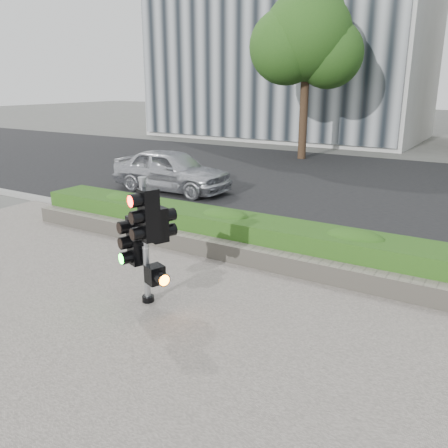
# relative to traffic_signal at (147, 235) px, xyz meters

# --- Properties ---
(ground) EXTENTS (120.00, 120.00, 0.00)m
(ground) POSITION_rel_traffic_signal_xyz_m (0.83, 0.30, -1.12)
(ground) COLOR #51514C
(ground) RESTS_ON ground
(sidewalk) EXTENTS (16.00, 11.00, 0.03)m
(sidewalk) POSITION_rel_traffic_signal_xyz_m (0.83, -2.20, -1.11)
(sidewalk) COLOR #9E9389
(sidewalk) RESTS_ON ground
(road) EXTENTS (60.00, 13.00, 0.02)m
(road) POSITION_rel_traffic_signal_xyz_m (0.83, 10.30, -1.11)
(road) COLOR black
(road) RESTS_ON ground
(curb) EXTENTS (60.00, 0.25, 0.12)m
(curb) POSITION_rel_traffic_signal_xyz_m (0.83, 3.45, -1.06)
(curb) COLOR gray
(curb) RESTS_ON ground
(stone_wall) EXTENTS (12.00, 0.32, 0.34)m
(stone_wall) POSITION_rel_traffic_signal_xyz_m (0.83, 2.20, -0.92)
(stone_wall) COLOR gray
(stone_wall) RESTS_ON sidewalk
(hedge) EXTENTS (12.00, 1.00, 0.68)m
(hedge) POSITION_rel_traffic_signal_xyz_m (0.83, 2.85, -0.75)
(hedge) COLOR #488829
(hedge) RESTS_ON sidewalk
(building_left) EXTENTS (16.00, 9.00, 15.00)m
(building_left) POSITION_rel_traffic_signal_xyz_m (-8.17, 23.30, 6.38)
(building_left) COLOR #B7B7B2
(building_left) RESTS_ON ground
(tree_left) EXTENTS (4.61, 4.03, 7.34)m
(tree_left) POSITION_rel_traffic_signal_xyz_m (-3.69, 14.86, 3.92)
(tree_left) COLOR black
(tree_left) RESTS_ON ground
(traffic_signal) EXTENTS (0.73, 0.61, 1.98)m
(traffic_signal) POSITION_rel_traffic_signal_xyz_m (0.00, 0.00, 0.00)
(traffic_signal) COLOR black
(traffic_signal) RESTS_ON sidewalk
(car_silver) EXTENTS (3.90, 1.60, 1.32)m
(car_silver) POSITION_rel_traffic_signal_xyz_m (-4.56, 6.45, -0.44)
(car_silver) COLOR #BABBC2
(car_silver) RESTS_ON road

